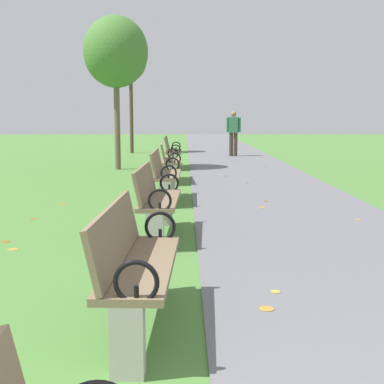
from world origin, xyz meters
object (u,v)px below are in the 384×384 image
Objects in this scene: park_bench_3 at (156,199)px; pedestrian_walking at (233,131)px; park_bench_5 at (169,161)px; tree_3 at (131,64)px; park_bench_2 at (135,263)px; tree_2 at (116,53)px; park_bench_6 at (172,151)px; park_bench_4 at (164,174)px.

pedestrian_walking reaches higher than park_bench_3.
park_bench_5 is 0.39× the size of tree_3.
tree_3 reaches higher than park_bench_2.
tree_2 is (-1.51, 8.35, 2.71)m from park_bench_3.
tree_3 is at bearing 92.01° from tree_2.
park_bench_3 and park_bench_6 have the same top height.
tree_2 is (-1.51, 2.80, 2.71)m from park_bench_5.
tree_3 reaches higher than park_bench_4.
pedestrian_walking is at bearing 82.26° from park_bench_2.
park_bench_6 is at bearing 90.00° from park_bench_5.
pedestrian_walking is at bearing 77.95° from park_bench_4.
park_bench_3 is 1.00× the size of pedestrian_walking.
pedestrian_walking is at bearing 50.57° from tree_2.
tree_2 is at bearing 118.42° from park_bench_5.
tree_2 reaches higher than park_bench_2.
park_bench_6 is 3.12m from tree_2.
tree_3 is (-1.73, 6.06, 2.96)m from park_bench_6.
park_bench_3 is 8.91m from tree_2.
tree_3 is (-0.22, 6.29, 0.25)m from tree_2.
park_bench_3 is (-0.00, 2.91, 0.00)m from park_bench_2.
tree_3 reaches higher than park_bench_6.
park_bench_4 is 0.99× the size of park_bench_5.
park_bench_2 is 11.68m from tree_2.
tree_2 reaches higher than park_bench_6.
park_bench_5 is at bearing -90.00° from park_bench_6.
park_bench_4 is 5.78m from park_bench_6.
park_bench_6 is at bearing 90.00° from park_bench_2.
park_bench_2 is at bearing -90.00° from park_bench_4.
tree_2 is at bearing 100.27° from park_bench_3.
park_bench_2 is 5.70m from park_bench_4.
park_bench_5 is 9.71m from tree_3.
park_bench_3 is 1.01× the size of park_bench_4.
park_bench_2 and park_bench_5 have the same top height.
park_bench_3 is at bearing -83.24° from tree_3.
tree_3 is (-1.73, 11.84, 2.96)m from park_bench_4.
park_bench_2 is at bearing -90.00° from park_bench_6.
tree_2 is (-1.51, -0.23, 2.71)m from park_bench_6.
park_bench_2 is at bearing -82.34° from tree_2.
park_bench_4 is at bearing 90.00° from park_bench_2.
park_bench_5 is at bearing -106.44° from pedestrian_walking.
pedestrian_walking is at bearing -25.59° from tree_3.
park_bench_4 is 12.33m from tree_3.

